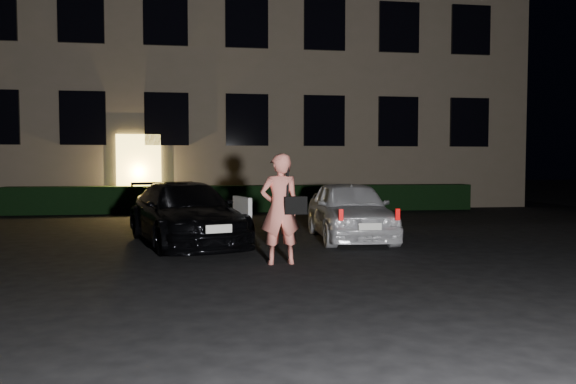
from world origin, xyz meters
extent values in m
plane|color=black|center=(0.00, 0.00, 0.00)|extent=(80.00, 80.00, 0.00)
cube|color=#716451|center=(0.00, 15.00, 6.00)|extent=(20.00, 8.00, 12.00)
cube|color=#E3BD4E|center=(-3.50, 10.94, 1.25)|extent=(1.40, 0.10, 2.50)
cube|color=black|center=(-5.20, 10.94, 3.00)|extent=(1.40, 0.10, 1.70)
cube|color=black|center=(-2.60, 10.94, 3.00)|extent=(1.40, 0.10, 1.70)
cube|color=black|center=(0.00, 10.94, 3.00)|extent=(1.40, 0.10, 1.70)
cube|color=black|center=(2.60, 10.94, 3.00)|extent=(1.40, 0.10, 1.70)
cube|color=black|center=(5.20, 10.94, 3.00)|extent=(1.40, 0.10, 1.70)
cube|color=black|center=(7.80, 10.94, 3.00)|extent=(1.40, 0.10, 1.70)
cube|color=black|center=(-5.20, 10.94, 6.20)|extent=(1.40, 0.10, 1.70)
cube|color=black|center=(-2.60, 10.94, 6.20)|extent=(1.40, 0.10, 1.70)
cube|color=black|center=(0.00, 10.94, 6.20)|extent=(1.40, 0.10, 1.70)
cube|color=black|center=(2.60, 10.94, 6.20)|extent=(1.40, 0.10, 1.70)
cube|color=black|center=(5.20, 10.94, 6.20)|extent=(1.40, 0.10, 1.70)
cube|color=black|center=(7.80, 10.94, 6.20)|extent=(1.40, 0.10, 1.70)
cube|color=black|center=(0.00, 10.50, 0.42)|extent=(15.00, 0.70, 0.85)
imported|color=black|center=(-1.79, 3.45, 0.60)|extent=(2.77, 4.44, 1.20)
cube|color=white|center=(-0.71, 2.98, 0.74)|extent=(0.31, 0.84, 0.40)
cube|color=silver|center=(-1.19, 1.40, 0.52)|extent=(0.43, 0.16, 0.13)
imported|color=silver|center=(1.56, 3.61, 0.61)|extent=(1.63, 3.67, 1.23)
cube|color=red|center=(0.96, 1.92, 0.67)|extent=(0.08, 0.05, 0.20)
cube|color=red|center=(1.98, 1.87, 0.67)|extent=(0.08, 0.05, 0.20)
cube|color=silver|center=(1.47, 1.85, 0.46)|extent=(0.41, 0.06, 0.12)
imported|color=#E77968|center=(-0.25, 1.00, 0.87)|extent=(0.66, 0.46, 1.73)
cube|color=black|center=(-0.02, 0.90, 0.93)|extent=(0.36, 0.19, 0.27)
cube|color=black|center=(-0.14, 0.93, 1.32)|extent=(0.04, 0.06, 0.54)
camera|label=1|loc=(-1.41, -7.66, 1.59)|focal=35.00mm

